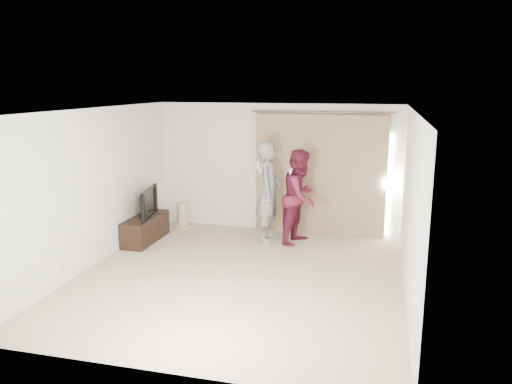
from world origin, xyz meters
TOP-DOWN VIEW (x-y plane):
  - floor at (0.00, 0.00)m, footprint 5.50×5.50m
  - wall_back at (0.00, 2.75)m, footprint 5.00×0.04m
  - wall_left at (-2.50, -0.00)m, footprint 0.04×5.50m
  - ceiling at (0.00, 0.00)m, footprint 5.00×5.50m
  - curtain at (0.91, 2.68)m, footprint 2.80×0.11m
  - tv_console at (-2.27, 1.34)m, footprint 0.44×1.26m
  - tv at (-2.27, 1.34)m, footprint 0.30×0.98m
  - scratching_post at (-1.93, 2.40)m, footprint 0.39×0.39m
  - person_man at (0.03, 1.94)m, footprint 0.47×0.71m
  - person_woman at (0.63, 2.00)m, footprint 0.90×1.03m

SIDE VIEW (x-z plane):
  - floor at x=0.00m, z-range 0.00..0.00m
  - scratching_post at x=-1.93m, z-range -0.05..0.48m
  - tv_console at x=-2.27m, z-range 0.00..0.49m
  - tv at x=-2.27m, z-range 0.49..1.05m
  - person_woman at x=0.63m, z-range 0.00..1.79m
  - person_man at x=0.03m, z-range 0.00..1.94m
  - curtain at x=0.91m, z-range -0.02..2.43m
  - wall_left at x=-2.50m, z-range 0.00..2.60m
  - wall_back at x=0.00m, z-range 0.00..2.60m
  - ceiling at x=0.00m, z-range 2.60..2.60m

